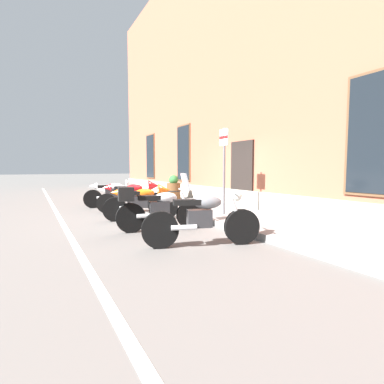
# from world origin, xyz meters

# --- Properties ---
(ground_plane) EXTENTS (140.00, 140.00, 0.00)m
(ground_plane) POSITION_xyz_m (0.00, 0.00, 0.00)
(ground_plane) COLOR #565451
(sidewalk) EXTENTS (31.10, 2.23, 0.15)m
(sidewalk) POSITION_xyz_m (0.00, 1.12, 0.07)
(sidewalk) COLOR slate
(sidewalk) RESTS_ON ground_plane
(lane_stripe) EXTENTS (31.10, 0.12, 0.01)m
(lane_stripe) POSITION_xyz_m (0.00, -3.20, 0.00)
(lane_stripe) COLOR silver
(lane_stripe) RESTS_ON ground_plane
(brick_pub_facade) EXTENTS (25.10, 8.06, 10.68)m
(brick_pub_facade) POSITION_xyz_m (0.00, 6.21, 5.34)
(brick_pub_facade) COLOR brown
(brick_pub_facade) RESTS_ON ground_plane
(motorcycle_white_sport) EXTENTS (0.62, 2.04, 1.00)m
(motorcycle_white_sport) POSITION_xyz_m (-3.00, -1.22, 0.55)
(motorcycle_white_sport) COLOR black
(motorcycle_white_sport) RESTS_ON ground_plane
(motorcycle_red_sport) EXTENTS (0.83, 2.10, 1.03)m
(motorcycle_red_sport) POSITION_xyz_m (-1.45, -1.00, 0.56)
(motorcycle_red_sport) COLOR black
(motorcycle_red_sport) RESTS_ON ground_plane
(motorcycle_orange_sport) EXTENTS (0.75, 1.99, 0.99)m
(motorcycle_orange_sport) POSITION_xyz_m (0.06, -1.20, 0.54)
(motorcycle_orange_sport) COLOR black
(motorcycle_orange_sport) RESTS_ON ground_plane
(motorcycle_silver_touring) EXTENTS (0.74, 2.01, 1.30)m
(motorcycle_silver_touring) POSITION_xyz_m (1.51, -1.41, 0.54)
(motorcycle_silver_touring) COLOR black
(motorcycle_silver_touring) RESTS_ON ground_plane
(motorcycle_grey_naked) EXTENTS (0.88, 2.10, 0.99)m
(motorcycle_grey_naked) POSITION_xyz_m (3.12, -1.17, 0.49)
(motorcycle_grey_naked) COLOR black
(motorcycle_grey_naked) RESTS_ON ground_plane
(parking_sign) EXTENTS (0.36, 0.07, 2.35)m
(parking_sign) POSITION_xyz_m (1.00, 0.77, 1.67)
(parking_sign) COLOR #4C4C51
(parking_sign) RESTS_ON sidewalk
(barrel_planter) EXTENTS (0.60, 0.60, 0.99)m
(barrel_planter) POSITION_xyz_m (-3.37, 1.31, 0.58)
(barrel_planter) COLOR brown
(barrel_planter) RESTS_ON sidewalk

